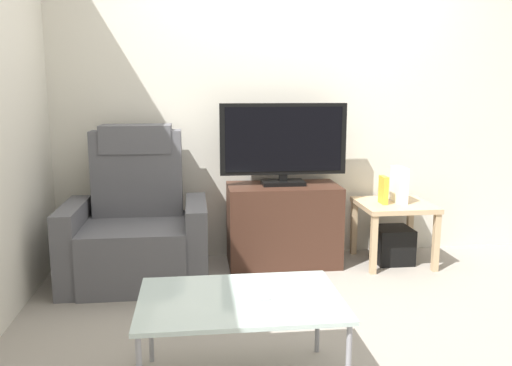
{
  "coord_description": "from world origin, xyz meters",
  "views": [
    {
      "loc": [
        -0.78,
        -3.01,
        1.34
      ],
      "look_at": [
        -0.36,
        0.5,
        0.7
      ],
      "focal_mm": 36.84,
      "sensor_mm": 36.0,
      "label": 1
    }
  ],
  "objects_px": {
    "tv_stand": "(283,224)",
    "cell_phone": "(259,294)",
    "coffee_table": "(240,303)",
    "book_upright": "(383,190)",
    "game_console": "(399,185)",
    "side_table": "(394,212)",
    "recliner_armchair": "(137,227)",
    "subwoofer_box": "(392,245)",
    "television": "(283,142)"
  },
  "relations": [
    {
      "from": "tv_stand",
      "to": "side_table",
      "type": "relative_size",
      "value": 1.56
    },
    {
      "from": "television",
      "to": "recliner_armchair",
      "type": "xyz_separation_m",
      "value": [
        -1.08,
        -0.21,
        -0.57
      ]
    },
    {
      "from": "subwoofer_box",
      "to": "game_console",
      "type": "distance_m",
      "value": 0.48
    },
    {
      "from": "recliner_armchair",
      "to": "subwoofer_box",
      "type": "xyz_separation_m",
      "value": [
        1.93,
        0.12,
        -0.24
      ]
    },
    {
      "from": "tv_stand",
      "to": "recliner_armchair",
      "type": "distance_m",
      "value": 1.1
    },
    {
      "from": "cell_phone",
      "to": "book_upright",
      "type": "bearing_deg",
      "value": 48.46
    },
    {
      "from": "tv_stand",
      "to": "game_console",
      "type": "relative_size",
      "value": 3.08
    },
    {
      "from": "book_upright",
      "to": "television",
      "type": "bearing_deg",
      "value": 171.63
    },
    {
      "from": "television",
      "to": "game_console",
      "type": "distance_m",
      "value": 0.95
    },
    {
      "from": "tv_stand",
      "to": "cell_phone",
      "type": "relative_size",
      "value": 5.61
    },
    {
      "from": "book_upright",
      "to": "cell_phone",
      "type": "xyz_separation_m",
      "value": [
        -1.15,
        -1.55,
        -0.15
      ]
    },
    {
      "from": "tv_stand",
      "to": "television",
      "type": "xyz_separation_m",
      "value": [
        -0.0,
        0.02,
        0.63
      ]
    },
    {
      "from": "game_console",
      "to": "coffee_table",
      "type": "relative_size",
      "value": 0.3
    },
    {
      "from": "game_console",
      "to": "television",
      "type": "bearing_deg",
      "value": 174.8
    },
    {
      "from": "recliner_armchair",
      "to": "side_table",
      "type": "height_order",
      "value": "recliner_armchair"
    },
    {
      "from": "television",
      "to": "side_table",
      "type": "relative_size",
      "value": 1.77
    },
    {
      "from": "tv_stand",
      "to": "coffee_table",
      "type": "distance_m",
      "value": 1.73
    },
    {
      "from": "tv_stand",
      "to": "coffee_table",
      "type": "bearing_deg",
      "value": -106.08
    },
    {
      "from": "book_upright",
      "to": "coffee_table",
      "type": "relative_size",
      "value": 0.23
    },
    {
      "from": "tv_stand",
      "to": "book_upright",
      "type": "distance_m",
      "value": 0.81
    },
    {
      "from": "side_table",
      "to": "book_upright",
      "type": "relative_size",
      "value": 2.55
    },
    {
      "from": "recliner_armchair",
      "to": "cell_phone",
      "type": "xyz_separation_m",
      "value": [
        0.69,
        -1.45,
        0.06
      ]
    },
    {
      "from": "side_table",
      "to": "book_upright",
      "type": "bearing_deg",
      "value": -168.69
    },
    {
      "from": "side_table",
      "to": "subwoofer_box",
      "type": "bearing_deg",
      "value": -90.0
    },
    {
      "from": "tv_stand",
      "to": "recliner_armchair",
      "type": "relative_size",
      "value": 0.78
    },
    {
      "from": "game_console",
      "to": "tv_stand",
      "type": "bearing_deg",
      "value": 175.99
    },
    {
      "from": "television",
      "to": "subwoofer_box",
      "type": "xyz_separation_m",
      "value": [
        0.85,
        -0.09,
        -0.8
      ]
    },
    {
      "from": "recliner_armchair",
      "to": "subwoofer_box",
      "type": "relative_size",
      "value": 3.92
    },
    {
      "from": "television",
      "to": "coffee_table",
      "type": "height_order",
      "value": "television"
    },
    {
      "from": "book_upright",
      "to": "side_table",
      "type": "bearing_deg",
      "value": 11.31
    },
    {
      "from": "recliner_armchair",
      "to": "side_table",
      "type": "distance_m",
      "value": 1.94
    },
    {
      "from": "game_console",
      "to": "coffee_table",
      "type": "bearing_deg",
      "value": -130.53
    },
    {
      "from": "side_table",
      "to": "subwoofer_box",
      "type": "distance_m",
      "value": 0.26
    },
    {
      "from": "game_console",
      "to": "coffee_table",
      "type": "height_order",
      "value": "game_console"
    },
    {
      "from": "subwoofer_box",
      "to": "tv_stand",
      "type": "bearing_deg",
      "value": 175.16
    },
    {
      "from": "book_upright",
      "to": "coffee_table",
      "type": "distance_m",
      "value": 2.0
    },
    {
      "from": "recliner_armchair",
      "to": "tv_stand",
      "type": "bearing_deg",
      "value": 6.79
    },
    {
      "from": "television",
      "to": "subwoofer_box",
      "type": "bearing_deg",
      "value": -6.08
    },
    {
      "from": "television",
      "to": "recliner_armchair",
      "type": "distance_m",
      "value": 1.24
    },
    {
      "from": "tv_stand",
      "to": "cell_phone",
      "type": "bearing_deg",
      "value": -103.42
    },
    {
      "from": "tv_stand",
      "to": "game_console",
      "type": "xyz_separation_m",
      "value": [
        0.89,
        -0.06,
        0.3
      ]
    },
    {
      "from": "recliner_armchair",
      "to": "cell_phone",
      "type": "distance_m",
      "value": 1.61
    },
    {
      "from": "tv_stand",
      "to": "cell_phone",
      "type": "xyz_separation_m",
      "value": [
        -0.39,
        -1.64,
        0.12
      ]
    },
    {
      "from": "tv_stand",
      "to": "cell_phone",
      "type": "height_order",
      "value": "tv_stand"
    },
    {
      "from": "cell_phone",
      "to": "side_table",
      "type": "bearing_deg",
      "value": 46.5
    },
    {
      "from": "book_upright",
      "to": "game_console",
      "type": "distance_m",
      "value": 0.14
    },
    {
      "from": "television",
      "to": "game_console",
      "type": "bearing_deg",
      "value": -5.2
    },
    {
      "from": "recliner_armchair",
      "to": "book_upright",
      "type": "bearing_deg",
      "value": -0.15
    },
    {
      "from": "recliner_armchair",
      "to": "cell_phone",
      "type": "bearing_deg",
      "value": -67.86
    },
    {
      "from": "side_table",
      "to": "recliner_armchair",
      "type": "bearing_deg",
      "value": -176.48
    }
  ]
}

